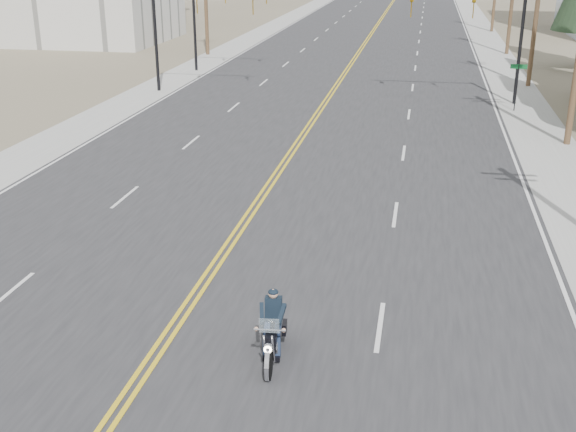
# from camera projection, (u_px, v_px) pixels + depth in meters

# --- Properties ---
(ground_plane) EXTENTS (400.00, 400.00, 0.00)m
(ground_plane) POSITION_uv_depth(u_px,v_px,m) (126.00, 399.00, 15.00)
(ground_plane) COLOR #776D56
(ground_plane) RESTS_ON ground
(road) EXTENTS (20.00, 200.00, 0.01)m
(road) POSITION_uv_depth(u_px,v_px,m) (374.00, 29.00, 79.33)
(road) COLOR #303033
(road) RESTS_ON ground
(sidewalk_left) EXTENTS (3.00, 200.00, 0.01)m
(sidewalk_left) POSITION_uv_depth(u_px,v_px,m) (272.00, 27.00, 81.31)
(sidewalk_left) COLOR #A5A5A0
(sidewalk_left) RESTS_ON ground
(sidewalk_right) EXTENTS (3.00, 200.00, 0.01)m
(sidewalk_right) POSITION_uv_depth(u_px,v_px,m) (482.00, 31.00, 77.34)
(sidewalk_right) COLOR #A5A5A0
(sidewalk_right) RESTS_ON ground
(traffic_mast_left) EXTENTS (7.10, 0.26, 7.00)m
(traffic_mast_left) POSITION_uv_depth(u_px,v_px,m) (185.00, 12.00, 44.20)
(traffic_mast_left) COLOR black
(traffic_mast_left) RESTS_ON ground
(traffic_mast_right) EXTENTS (7.10, 0.26, 7.00)m
(traffic_mast_right) POSITION_uv_depth(u_px,v_px,m) (487.00, 17.00, 41.11)
(traffic_mast_right) COLOR black
(traffic_mast_right) RESTS_ON ground
(traffic_mast_far) EXTENTS (6.10, 0.26, 7.00)m
(traffic_mast_far) POSITION_uv_depth(u_px,v_px,m) (216.00, 3.00, 51.64)
(traffic_mast_far) COLOR black
(traffic_mast_far) RESTS_ON ground
(street_sign) EXTENTS (0.90, 0.06, 2.62)m
(street_sign) POSITION_uv_depth(u_px,v_px,m) (517.00, 79.00, 40.07)
(street_sign) COLOR black
(street_sign) RESTS_ON ground
(motorcyclist) EXTENTS (1.10, 2.18, 1.64)m
(motorcyclist) POSITION_uv_depth(u_px,v_px,m) (272.00, 328.00, 16.15)
(motorcyclist) COLOR black
(motorcyclist) RESTS_ON ground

